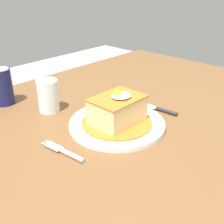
{
  "coord_description": "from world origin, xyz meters",
  "views": [
    {
      "loc": [
        -0.62,
        -0.56,
        1.16
      ],
      "look_at": [
        -0.08,
        -0.05,
        0.79
      ],
      "focal_mm": 45.59,
      "sensor_mm": 36.0,
      "label": 1
    }
  ],
  "objects_px": {
    "knife": "(160,109)",
    "soda_can": "(2,87)",
    "drinking_glass": "(48,98)",
    "fork": "(66,152)",
    "main_plate": "(117,124)"
  },
  "relations": [
    {
      "from": "knife",
      "to": "drinking_glass",
      "type": "height_order",
      "value": "drinking_glass"
    },
    {
      "from": "fork",
      "to": "drinking_glass",
      "type": "distance_m",
      "value": 0.27
    },
    {
      "from": "knife",
      "to": "drinking_glass",
      "type": "relative_size",
      "value": 1.58
    },
    {
      "from": "main_plate",
      "to": "soda_can",
      "type": "relative_size",
      "value": 2.27
    },
    {
      "from": "fork",
      "to": "drinking_glass",
      "type": "height_order",
      "value": "drinking_glass"
    },
    {
      "from": "fork",
      "to": "knife",
      "type": "xyz_separation_m",
      "value": [
        0.37,
        -0.03,
        -0.0
      ]
    },
    {
      "from": "knife",
      "to": "main_plate",
      "type": "bearing_deg",
      "value": 169.17
    },
    {
      "from": "main_plate",
      "to": "fork",
      "type": "relative_size",
      "value": 1.98
    },
    {
      "from": "drinking_glass",
      "to": "main_plate",
      "type": "bearing_deg",
      "value": -72.62
    },
    {
      "from": "soda_can",
      "to": "main_plate",
      "type": "bearing_deg",
      "value": -69.86
    },
    {
      "from": "knife",
      "to": "soda_can",
      "type": "height_order",
      "value": "soda_can"
    },
    {
      "from": "drinking_glass",
      "to": "fork",
      "type": "bearing_deg",
      "value": -116.9
    },
    {
      "from": "fork",
      "to": "soda_can",
      "type": "distance_m",
      "value": 0.4
    },
    {
      "from": "main_plate",
      "to": "fork",
      "type": "distance_m",
      "value": 0.19
    },
    {
      "from": "main_plate",
      "to": "soda_can",
      "type": "distance_m",
      "value": 0.42
    }
  ]
}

